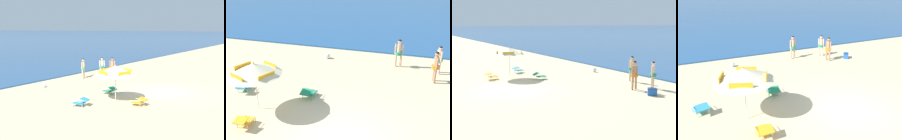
# 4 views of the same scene
# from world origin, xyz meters

# --- Properties ---
(ground_plane) EXTENTS (800.00, 800.00, 0.00)m
(ground_plane) POSITION_xyz_m (0.00, 0.00, 0.00)
(ground_plane) COLOR #D1BA8E
(beach_umbrella_striped_main) EXTENTS (3.04, 3.03, 2.22)m
(beach_umbrella_striped_main) POSITION_xyz_m (-4.21, 1.26, 1.89)
(beach_umbrella_striped_main) COLOR silver
(beach_umbrella_striped_main) RESTS_ON ground
(lounge_chair_under_umbrella) EXTENTS (0.73, 0.96, 0.50)m
(lounge_chair_under_umbrella) POSITION_xyz_m (-5.79, 2.48, 0.28)
(lounge_chair_under_umbrella) COLOR teal
(lounge_chair_under_umbrella) RESTS_ON ground
(lounge_chair_beside_umbrella) EXTENTS (0.64, 0.94, 0.52)m
(lounge_chair_beside_umbrella) POSITION_xyz_m (-2.44, 2.80, 0.27)
(lounge_chair_beside_umbrella) COLOR #1E7F56
(lounge_chair_beside_umbrella) RESTS_ON ground
(lounge_chair_facing_sea) EXTENTS (0.59, 0.86, 0.49)m
(lounge_chair_facing_sea) POSITION_xyz_m (-4.00, -0.15, 0.28)
(lounge_chair_facing_sea) COLOR gold
(lounge_chair_facing_sea) RESTS_ON ground
(person_standing_near_shore) EXTENTS (0.51, 0.42, 1.71)m
(person_standing_near_shore) POSITION_xyz_m (1.30, 7.90, 0.99)
(person_standing_near_shore) COLOR #D8A87F
(person_standing_near_shore) RESTS_ON ground
(person_standing_beside) EXTENTS (0.42, 0.51, 1.72)m
(person_standing_beside) POSITION_xyz_m (3.34, 6.29, 0.99)
(person_standing_beside) COLOR tan
(person_standing_beside) RESTS_ON ground
(person_wading_in) EXTENTS (0.40, 0.44, 1.63)m
(person_wading_in) POSITION_xyz_m (3.56, 7.54, 0.94)
(person_wading_in) COLOR beige
(person_wading_in) RESTS_ON ground
(cooler_box) EXTENTS (0.58, 0.60, 0.43)m
(cooler_box) POSITION_xyz_m (4.91, 6.17, 0.20)
(cooler_box) COLOR #1E56A8
(cooler_box) RESTS_ON ground
(beach_ball) EXTENTS (0.33, 0.33, 0.33)m
(beach_ball) POSITION_xyz_m (-3.23, 8.00, 0.16)
(beach_ball) COLOR white
(beach_ball) RESTS_ON ground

